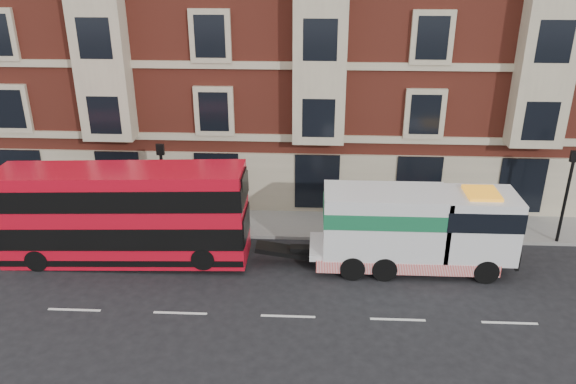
% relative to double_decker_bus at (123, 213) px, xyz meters
% --- Properties ---
extents(ground, '(120.00, 120.00, 0.00)m').
position_rel_double_decker_bus_xyz_m(ground, '(7.12, -3.78, -2.22)').
color(ground, black).
rests_on(ground, ground).
extents(sidewalk, '(90.00, 3.00, 0.15)m').
position_rel_double_decker_bus_xyz_m(sidewalk, '(7.12, 3.72, -2.15)').
color(sidewalk, slate).
rests_on(sidewalk, ground).
extents(lamp_post_west, '(0.35, 0.15, 4.35)m').
position_rel_double_decker_bus_xyz_m(lamp_post_west, '(1.12, 2.42, 0.45)').
color(lamp_post_west, black).
rests_on(lamp_post_west, sidewalk).
extents(lamp_post_east, '(0.35, 0.15, 4.35)m').
position_rel_double_decker_bus_xyz_m(lamp_post_east, '(19.12, 2.42, 0.45)').
color(lamp_post_east, black).
rests_on(lamp_post_east, sidewalk).
extents(double_decker_bus, '(10.36, 2.38, 4.19)m').
position_rel_double_decker_bus_xyz_m(double_decker_bus, '(0.00, 0.00, 0.00)').
color(double_decker_bus, red).
rests_on(double_decker_bus, ground).
extents(tow_truck, '(8.29, 2.45, 3.46)m').
position_rel_double_decker_bus_xyz_m(tow_truck, '(12.05, -0.00, -0.39)').
color(tow_truck, silver).
rests_on(tow_truck, ground).
extents(pedestrian, '(0.67, 0.63, 1.54)m').
position_rel_double_decker_bus_xyz_m(pedestrian, '(-1.64, 2.37, -1.30)').
color(pedestrian, '#1C2E38').
rests_on(pedestrian, sidewalk).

